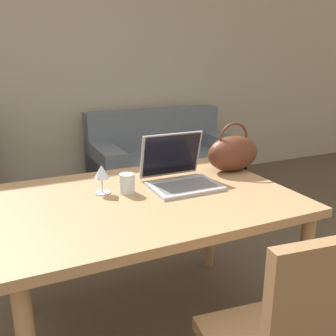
{
  "coord_description": "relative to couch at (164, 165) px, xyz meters",
  "views": [
    {
      "loc": [
        -0.45,
        -0.83,
        1.35
      ],
      "look_at": [
        0.24,
        0.66,
        0.85
      ],
      "focal_mm": 40.0,
      "sensor_mm": 36.0,
      "label": 1
    }
  ],
  "objects": [
    {
      "name": "wine_glass",
      "position": [
        -1.07,
        -1.7,
        0.54
      ],
      "size": [
        0.07,
        0.07,
        0.14
      ],
      "color": "silver",
      "rests_on": "dining_table"
    },
    {
      "name": "laptop",
      "position": [
        -0.69,
        -1.72,
        0.51
      ],
      "size": [
        0.33,
        0.31,
        0.25
      ],
      "color": "#ADADB2",
      "rests_on": "dining_table"
    },
    {
      "name": "drinking_glass",
      "position": [
        -0.97,
        -1.74,
        0.49
      ],
      "size": [
        0.07,
        0.07,
        0.09
      ],
      "color": "silver",
      "rests_on": "dining_table"
    },
    {
      "name": "wall_back",
      "position": [
        -1.03,
        0.46,
        1.06
      ],
      "size": [
        10.0,
        0.06,
        2.7
      ],
      "color": "#BCB29E",
      "rests_on": "ground_plane"
    },
    {
      "name": "couch",
      "position": [
        0.0,
        0.0,
        0.0
      ],
      "size": [
        1.42,
        0.77,
        0.82
      ],
      "color": "slate",
      "rests_on": "ground_plane"
    },
    {
      "name": "handbag",
      "position": [
        -0.32,
        -1.65,
        0.55
      ],
      "size": [
        0.3,
        0.17,
        0.27
      ],
      "color": "#592D1E",
      "rests_on": "dining_table"
    },
    {
      "name": "dining_table",
      "position": [
        -0.89,
        -1.82,
        0.36
      ],
      "size": [
        1.3,
        0.93,
        0.73
      ],
      "color": "#A87F56",
      "rests_on": "ground_plane"
    }
  ]
}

